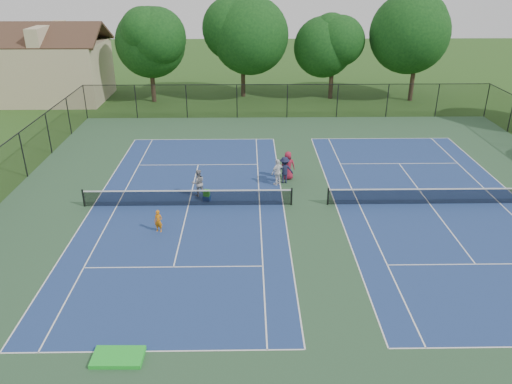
{
  "coord_description": "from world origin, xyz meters",
  "views": [
    {
      "loc": [
        -3.52,
        -25.84,
        12.71
      ],
      "look_at": [
        -3.11,
        -1.0,
        1.3
      ],
      "focal_mm": 35.0,
      "sensor_mm": 36.0,
      "label": 1
    }
  ],
  "objects_px": {
    "tree_back_d": "(419,31)",
    "bystander_a": "(278,172)",
    "bystander_b": "(285,170)",
    "bystander_c": "(288,165)",
    "tree_back_c": "(333,44)",
    "ball_hopper": "(206,193)",
    "tree_back_a": "(149,40)",
    "tree_back_b": "(243,31)",
    "instructor": "(198,183)",
    "child_player": "(158,221)",
    "ball_crate": "(207,198)",
    "clapboard_house": "(53,69)"
  },
  "relations": [
    {
      "from": "tree_back_a",
      "to": "bystander_a",
      "type": "height_order",
      "value": "tree_back_a"
    },
    {
      "from": "tree_back_a",
      "to": "bystander_a",
      "type": "xyz_separation_m",
      "value": [
        11.31,
        -21.07,
        -5.18
      ]
    },
    {
      "from": "tree_back_d",
      "to": "clapboard_house",
      "type": "height_order",
      "value": "tree_back_d"
    },
    {
      "from": "ball_crate",
      "to": "tree_back_a",
      "type": "bearing_deg",
      "value": 106.74
    },
    {
      "from": "tree_back_a",
      "to": "ball_hopper",
      "type": "xyz_separation_m",
      "value": [
        7.02,
        -23.33,
        -5.55
      ]
    },
    {
      "from": "tree_back_c",
      "to": "tree_back_a",
      "type": "bearing_deg",
      "value": -176.82
    },
    {
      "from": "instructor",
      "to": "bystander_a",
      "type": "distance_m",
      "value": 5.07
    },
    {
      "from": "tree_back_b",
      "to": "tree_back_c",
      "type": "distance_m",
      "value": 9.12
    },
    {
      "from": "tree_back_a",
      "to": "tree_back_c",
      "type": "bearing_deg",
      "value": 3.18
    },
    {
      "from": "tree_back_a",
      "to": "clapboard_house",
      "type": "height_order",
      "value": "tree_back_a"
    },
    {
      "from": "child_player",
      "to": "instructor",
      "type": "distance_m",
      "value": 4.7
    },
    {
      "from": "instructor",
      "to": "tree_back_b",
      "type": "bearing_deg",
      "value": -112.82
    },
    {
      "from": "bystander_b",
      "to": "ball_hopper",
      "type": "xyz_separation_m",
      "value": [
        -4.74,
        -2.58,
        -0.38
      ]
    },
    {
      "from": "bystander_a",
      "to": "ball_hopper",
      "type": "xyz_separation_m",
      "value": [
        -4.3,
        -2.26,
        -0.36
      ]
    },
    {
      "from": "tree_back_a",
      "to": "bystander_c",
      "type": "xyz_separation_m",
      "value": [
        12.01,
        -20.15,
        -5.11
      ]
    },
    {
      "from": "clapboard_house",
      "to": "child_player",
      "type": "relative_size",
      "value": 8.91
    },
    {
      "from": "tree_back_d",
      "to": "bystander_b",
      "type": "xyz_separation_m",
      "value": [
        -14.24,
        -20.75,
        -5.96
      ]
    },
    {
      "from": "child_player",
      "to": "bystander_c",
      "type": "height_order",
      "value": "bystander_c"
    },
    {
      "from": "tree_back_a",
      "to": "bystander_b",
      "type": "bearing_deg",
      "value": -60.46
    },
    {
      "from": "child_player",
      "to": "tree_back_c",
      "type": "bearing_deg",
      "value": 79.9
    },
    {
      "from": "child_player",
      "to": "bystander_b",
      "type": "relative_size",
      "value": 0.7
    },
    {
      "from": "bystander_a",
      "to": "ball_crate",
      "type": "relative_size",
      "value": 4.14
    },
    {
      "from": "instructor",
      "to": "ball_hopper",
      "type": "relative_size",
      "value": 4.42
    },
    {
      "from": "tree_back_c",
      "to": "bystander_a",
      "type": "distance_m",
      "value": 23.52
    },
    {
      "from": "clapboard_house",
      "to": "bystander_b",
      "type": "relative_size",
      "value": 6.24
    },
    {
      "from": "tree_back_d",
      "to": "bystander_b",
      "type": "height_order",
      "value": "tree_back_d"
    },
    {
      "from": "tree_back_d",
      "to": "child_player",
      "type": "distance_m",
      "value": 34.89
    },
    {
      "from": "bystander_c",
      "to": "tree_back_d",
      "type": "bearing_deg",
      "value": -122.69
    },
    {
      "from": "tree_back_d",
      "to": "instructor",
      "type": "distance_m",
      "value": 30.48
    },
    {
      "from": "tree_back_d",
      "to": "instructor",
      "type": "height_order",
      "value": "tree_back_d"
    },
    {
      "from": "tree_back_d",
      "to": "clapboard_house",
      "type": "distance_m",
      "value": 36.21
    },
    {
      "from": "instructor",
      "to": "bystander_c",
      "type": "xyz_separation_m",
      "value": [
        5.53,
        2.48,
        0.1
      ]
    },
    {
      "from": "tree_back_d",
      "to": "bystander_a",
      "type": "distance_m",
      "value": 26.37
    },
    {
      "from": "bystander_a",
      "to": "bystander_c",
      "type": "xyz_separation_m",
      "value": [
        0.7,
        0.92,
        0.07
      ]
    },
    {
      "from": "ball_crate",
      "to": "tree_back_b",
      "type": "bearing_deg",
      "value": 85.52
    },
    {
      "from": "tree_back_c",
      "to": "ball_crate",
      "type": "xyz_separation_m",
      "value": [
        -10.98,
        -24.33,
        -5.33
      ]
    },
    {
      "from": "tree_back_a",
      "to": "clapboard_house",
      "type": "bearing_deg",
      "value": 174.29
    },
    {
      "from": "child_player",
      "to": "ball_hopper",
      "type": "relative_size",
      "value": 3.22
    },
    {
      "from": "tree_back_d",
      "to": "child_player",
      "type": "bearing_deg",
      "value": -128.11
    },
    {
      "from": "instructor",
      "to": "ball_crate",
      "type": "distance_m",
      "value": 1.11
    },
    {
      "from": "bystander_b",
      "to": "tree_back_d",
      "type": "bearing_deg",
      "value": -131.77
    },
    {
      "from": "clapboard_house",
      "to": "bystander_c",
      "type": "height_order",
      "value": "clapboard_house"
    },
    {
      "from": "tree_back_d",
      "to": "tree_back_b",
      "type": "bearing_deg",
      "value": 173.29
    },
    {
      "from": "instructor",
      "to": "child_player",
      "type": "bearing_deg",
      "value": 52.09
    },
    {
      "from": "tree_back_d",
      "to": "bystander_c",
      "type": "xyz_separation_m",
      "value": [
        -13.99,
        -20.15,
        -5.9
      ]
    },
    {
      "from": "clapboard_house",
      "to": "ball_crate",
      "type": "relative_size",
      "value": 26.14
    },
    {
      "from": "tree_back_a",
      "to": "tree_back_b",
      "type": "distance_m",
      "value": 9.24
    },
    {
      "from": "tree_back_c",
      "to": "child_player",
      "type": "distance_m",
      "value": 31.34
    },
    {
      "from": "ball_hopper",
      "to": "ball_crate",
      "type": "bearing_deg",
      "value": 0.0
    },
    {
      "from": "tree_back_b",
      "to": "child_player",
      "type": "height_order",
      "value": "tree_back_b"
    }
  ]
}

